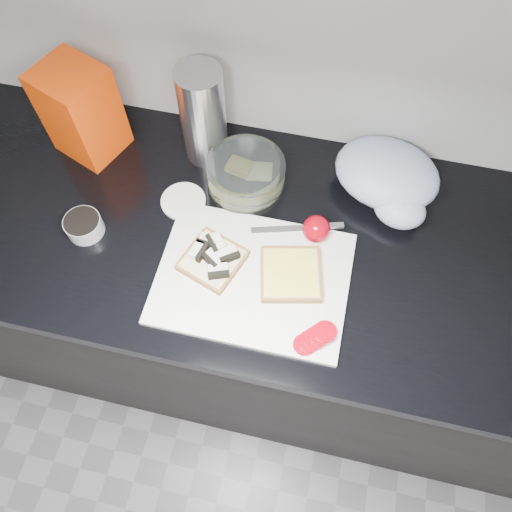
{
  "coord_description": "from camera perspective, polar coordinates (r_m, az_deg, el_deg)",
  "views": [
    {
      "loc": [
        0.14,
        0.65,
        1.86
      ],
      "look_at": [
        0.03,
        1.12,
        0.95
      ],
      "focal_mm": 35.0,
      "sensor_mm": 36.0,
      "label": 1
    }
  ],
  "objects": [
    {
      "name": "tub_lid",
      "position": [
        1.17,
        -8.31,
        6.24
      ],
      "size": [
        0.13,
        0.13,
        0.01
      ],
      "primitive_type": "cylinder",
      "rotation": [
        0.0,
        0.0,
        0.36
      ],
      "color": "silver",
      "rests_on": "countertop"
    },
    {
      "name": "steel_canister",
      "position": [
        1.16,
        -6.06,
        15.62
      ],
      "size": [
        0.1,
        0.1,
        0.24
      ],
      "primitive_type": "cylinder",
      "color": "#BBBBC0",
      "rests_on": "countertop"
    },
    {
      "name": "cutting_board",
      "position": [
        1.05,
        -0.36,
        -2.53
      ],
      "size": [
        0.4,
        0.3,
        0.01
      ],
      "primitive_type": "cube",
      "color": "silver",
      "rests_on": "countertop"
    },
    {
      "name": "bread_right",
      "position": [
        1.04,
        4.0,
        -2.08
      ],
      "size": [
        0.16,
        0.16,
        0.02
      ],
      "rotation": [
        0.0,
        0.0,
        0.22
      ],
      "color": "beige",
      "rests_on": "cutting_board"
    },
    {
      "name": "tomato_slices",
      "position": [
        0.99,
        6.74,
        -9.3
      ],
      "size": [
        0.09,
        0.09,
        0.02
      ],
      "rotation": [
        0.0,
        0.0,
        0.26
      ],
      "color": "#92030F",
      "rests_on": "cutting_board"
    },
    {
      "name": "seed_tub",
      "position": [
        1.16,
        -19.1,
        3.36
      ],
      "size": [
        0.08,
        0.08,
        0.04
      ],
      "color": "#949898",
      "rests_on": "countertop"
    },
    {
      "name": "whole_tomatoes",
      "position": [
        1.09,
        6.91,
        3.08
      ],
      "size": [
        0.06,
        0.06,
        0.06
      ],
      "rotation": [
        0.0,
        0.0,
        0.17
      ],
      "color": "#92030F",
      "rests_on": "countertop"
    },
    {
      "name": "glass_bowl",
      "position": [
        1.15,
        -1.19,
        9.21
      ],
      "size": [
        0.18,
        0.18,
        0.08
      ],
      "rotation": [
        0.0,
        0.0,
        -0.21
      ],
      "color": "silver",
      "rests_on": "countertop"
    },
    {
      "name": "knife",
      "position": [
        1.11,
        6.1,
        3.27
      ],
      "size": [
        0.2,
        0.07,
        0.01
      ],
      "rotation": [
        0.0,
        0.0,
        0.28
      ],
      "color": "#B6B6BA",
      "rests_on": "cutting_board"
    },
    {
      "name": "bread_bag",
      "position": [
        1.24,
        -19.35,
        15.33
      ],
      "size": [
        0.18,
        0.17,
        0.22
      ],
      "primitive_type": "cube",
      "rotation": [
        0.0,
        0.0,
        -0.39
      ],
      "color": "red",
      "rests_on": "countertop"
    },
    {
      "name": "bread_left",
      "position": [
        1.06,
        -4.95,
        -0.27
      ],
      "size": [
        0.15,
        0.15,
        0.04
      ],
      "rotation": [
        0.0,
        0.0,
        -0.34
      ],
      "color": "beige",
      "rests_on": "cutting_board"
    },
    {
      "name": "base_cabinet",
      "position": [
        1.54,
        -0.52,
        -6.17
      ],
      "size": [
        3.5,
        0.6,
        0.86
      ],
      "primitive_type": "cube",
      "color": "black",
      "rests_on": "ground"
    },
    {
      "name": "grocery_bag",
      "position": [
        1.17,
        14.92,
        8.58
      ],
      "size": [
        0.28,
        0.26,
        0.11
      ],
      "rotation": [
        0.0,
        0.0,
        -0.24
      ],
      "color": "silver",
      "rests_on": "countertop"
    },
    {
      "name": "countertop",
      "position": [
        1.13,
        -0.7,
        2.33
      ],
      "size": [
        3.5,
        0.64,
        0.04
      ],
      "primitive_type": "cube",
      "color": "black",
      "rests_on": "base_cabinet"
    }
  ]
}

